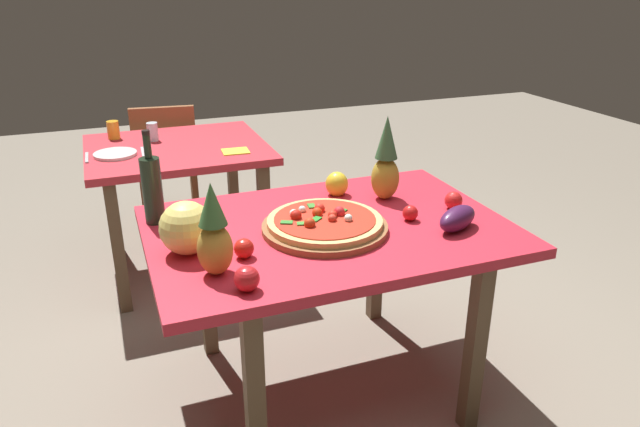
{
  "coord_description": "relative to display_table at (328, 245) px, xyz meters",
  "views": [
    {
      "loc": [
        -0.76,
        -1.91,
        1.66
      ],
      "look_at": [
        -0.03,
        0.01,
        0.8
      ],
      "focal_mm": 33.13,
      "sensor_mm": 36.0,
      "label": 1
    }
  ],
  "objects": [
    {
      "name": "tomato_at_corner",
      "position": [
        0.31,
        -0.06,
        0.11
      ],
      "size": [
        0.06,
        0.06,
        0.06
      ],
      "primitive_type": "sphere",
      "color": "red",
      "rests_on": "display_table"
    },
    {
      "name": "knife_utensil",
      "position": [
        -0.57,
        1.24,
        0.09
      ],
      "size": [
        0.02,
        0.18,
        0.01
      ],
      "primitive_type": "cube",
      "rotation": [
        0.0,
        0.0,
        -0.04
      ],
      "color": "silver",
      "rests_on": "background_table"
    },
    {
      "name": "napkin_folded",
      "position": [
        -0.11,
        1.08,
        0.09
      ],
      "size": [
        0.15,
        0.13,
        0.01
      ],
      "primitive_type": "cube",
      "rotation": [
        0.0,
        0.0,
        -0.07
      ],
      "color": "yellow",
      "rests_on": "background_table"
    },
    {
      "name": "drinking_glass_water",
      "position": [
        -0.49,
        1.47,
        0.13
      ],
      "size": [
        0.06,
        0.06,
        0.1
      ],
      "primitive_type": "cylinder",
      "color": "silver",
      "rests_on": "background_table"
    },
    {
      "name": "pizza_board",
      "position": [
        -0.03,
        -0.04,
        0.09
      ],
      "size": [
        0.47,
        0.47,
        0.02
      ],
      "primitive_type": "cylinder",
      "color": "brown",
      "rests_on": "display_table"
    },
    {
      "name": "pineapple_left",
      "position": [
        0.33,
        0.18,
        0.24
      ],
      "size": [
        0.12,
        0.12,
        0.36
      ],
      "color": "#AA932E",
      "rests_on": "display_table"
    },
    {
      "name": "ground_plane",
      "position": [
        0.0,
        0.0,
        -0.66
      ],
      "size": [
        10.0,
        10.0,
        0.0
      ],
      "primitive_type": "plane",
      "color": "gray"
    },
    {
      "name": "fork_utensil",
      "position": [
        -0.85,
        1.24,
        0.09
      ],
      "size": [
        0.02,
        0.18,
        0.01
      ],
      "primitive_type": "cube",
      "rotation": [
        0.0,
        0.0,
        -0.02
      ],
      "color": "silver",
      "rests_on": "background_table"
    },
    {
      "name": "background_table",
      "position": [
        -0.38,
        1.31,
        -0.03
      ],
      "size": [
        0.97,
        0.86,
        0.75
      ],
      "color": "brown",
      "rests_on": "ground_plane"
    },
    {
      "name": "tomato_beside_pepper",
      "position": [
        0.54,
        -0.02,
        0.12
      ],
      "size": [
        0.07,
        0.07,
        0.07
      ],
      "primitive_type": "sphere",
      "color": "red",
      "rests_on": "display_table"
    },
    {
      "name": "pizza",
      "position": [
        -0.03,
        -0.04,
        0.12
      ],
      "size": [
        0.43,
        0.43,
        0.06
      ],
      "color": "#DEAC66",
      "rests_on": "pizza_board"
    },
    {
      "name": "dinner_plate",
      "position": [
        -0.71,
        1.24,
        0.09
      ],
      "size": [
        0.22,
        0.22,
        0.02
      ],
      "primitive_type": "cylinder",
      "color": "white",
      "rests_on": "background_table"
    },
    {
      "name": "bell_pepper",
      "position": [
        0.16,
        0.3,
        0.13
      ],
      "size": [
        0.1,
        0.1,
        0.11
      ],
      "primitive_type": "ellipsoid",
      "color": "yellow",
      "rests_on": "display_table"
    },
    {
      "name": "drinking_glass_juice",
      "position": [
        -0.7,
        1.59,
        0.13
      ],
      "size": [
        0.07,
        0.07,
        0.1
      ],
      "primitive_type": "cylinder",
      "color": "#F4AA27",
      "rests_on": "background_table"
    },
    {
      "name": "tomato_by_bottle",
      "position": [
        -0.41,
        -0.37,
        0.12
      ],
      "size": [
        0.08,
        0.08,
        0.08
      ],
      "primitive_type": "sphere",
      "color": "red",
      "rests_on": "display_table"
    },
    {
      "name": "pineapple_right",
      "position": [
        -0.48,
        -0.22,
        0.22
      ],
      "size": [
        0.11,
        0.11,
        0.31
      ],
      "color": "#B88E32",
      "rests_on": "display_table"
    },
    {
      "name": "display_table",
      "position": [
        0.0,
        0.0,
        0.0
      ],
      "size": [
        1.36,
        0.94,
        0.75
      ],
      "color": "brown",
      "rests_on": "ground_plane"
    },
    {
      "name": "wine_bottle",
      "position": [
        -0.61,
        0.27,
        0.22
      ],
      "size": [
        0.08,
        0.08,
        0.36
      ],
      "color": "black",
      "rests_on": "display_table"
    },
    {
      "name": "melon",
      "position": [
        -0.54,
        -0.04,
        0.18
      ],
      "size": [
        0.19,
        0.19,
        0.19
      ],
      "primitive_type": "sphere",
      "color": "#E8D167",
      "rests_on": "display_table"
    },
    {
      "name": "eggplant",
      "position": [
        0.44,
        -0.2,
        0.13
      ],
      "size": [
        0.22,
        0.17,
        0.09
      ],
      "primitive_type": "ellipsoid",
      "rotation": [
        0.0,
        0.0,
        0.45
      ],
      "color": "#441B43",
      "rests_on": "display_table"
    },
    {
      "name": "dining_chair",
      "position": [
        -0.38,
        1.97,
        -0.18
      ],
      "size": [
        0.45,
        0.45,
        0.85
      ],
      "rotation": [
        0.0,
        0.0,
        3.02
      ],
      "color": "brown",
      "rests_on": "ground_plane"
    },
    {
      "name": "tomato_near_board",
      "position": [
        -0.37,
        -0.15,
        0.12
      ],
      "size": [
        0.07,
        0.07,
        0.07
      ],
      "primitive_type": "sphere",
      "color": "red",
      "rests_on": "display_table"
    }
  ]
}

